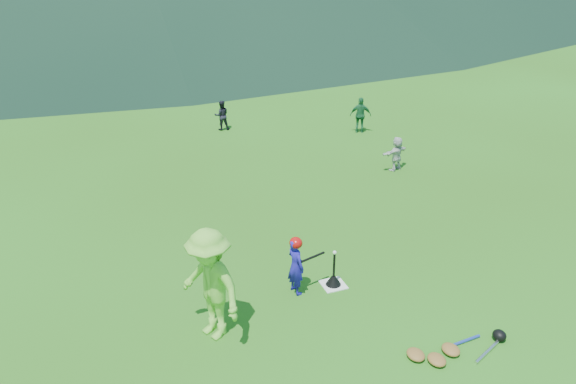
{
  "coord_description": "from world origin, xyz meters",
  "views": [
    {
      "loc": [
        -4.03,
        -8.19,
        6.28
      ],
      "look_at": [
        0.0,
        2.5,
        0.9
      ],
      "focal_mm": 35.0,
      "sensor_mm": 36.0,
      "label": 1
    }
  ],
  "objects_px": {
    "batter_child": "(296,266)",
    "adult_coach": "(210,285)",
    "fielder_c": "(361,115)",
    "fielder_d": "(397,154)",
    "fielder_b": "(222,115)",
    "equipment_pile": "(451,350)",
    "batting_tee": "(334,280)",
    "home_plate": "(333,285)"
  },
  "relations": [
    {
      "from": "batter_child",
      "to": "fielder_c",
      "type": "height_order",
      "value": "fielder_c"
    },
    {
      "from": "batter_child",
      "to": "fielder_b",
      "type": "height_order",
      "value": "batter_child"
    },
    {
      "from": "home_plate",
      "to": "adult_coach",
      "type": "xyz_separation_m",
      "value": [
        -2.53,
        -0.6,
        1.0
      ]
    },
    {
      "from": "home_plate",
      "to": "batting_tee",
      "type": "relative_size",
      "value": 0.66
    },
    {
      "from": "adult_coach",
      "to": "fielder_b",
      "type": "bearing_deg",
      "value": 137.89
    },
    {
      "from": "batter_child",
      "to": "batting_tee",
      "type": "distance_m",
      "value": 0.89
    },
    {
      "from": "home_plate",
      "to": "batting_tee",
      "type": "xyz_separation_m",
      "value": [
        0.0,
        0.0,
        0.12
      ]
    },
    {
      "from": "adult_coach",
      "to": "fielder_c",
      "type": "xyz_separation_m",
      "value": [
        7.16,
        8.5,
        -0.4
      ]
    },
    {
      "from": "fielder_d",
      "to": "batting_tee",
      "type": "bearing_deg",
      "value": 31.16
    },
    {
      "from": "batter_child",
      "to": "adult_coach",
      "type": "distance_m",
      "value": 1.92
    },
    {
      "from": "fielder_b",
      "to": "batting_tee",
      "type": "bearing_deg",
      "value": 93.74
    },
    {
      "from": "batting_tee",
      "to": "equipment_pile",
      "type": "bearing_deg",
      "value": -67.94
    },
    {
      "from": "fielder_b",
      "to": "fielder_d",
      "type": "bearing_deg",
      "value": 131.6
    },
    {
      "from": "batter_child",
      "to": "fielder_c",
      "type": "distance_m",
      "value": 9.53
    },
    {
      "from": "fielder_c",
      "to": "fielder_d",
      "type": "height_order",
      "value": "fielder_c"
    },
    {
      "from": "home_plate",
      "to": "adult_coach",
      "type": "relative_size",
      "value": 0.22
    },
    {
      "from": "adult_coach",
      "to": "equipment_pile",
      "type": "height_order",
      "value": "adult_coach"
    },
    {
      "from": "batter_child",
      "to": "home_plate",
      "type": "bearing_deg",
      "value": -106.89
    },
    {
      "from": "adult_coach",
      "to": "equipment_pile",
      "type": "relative_size",
      "value": 1.12
    },
    {
      "from": "batting_tee",
      "to": "equipment_pile",
      "type": "height_order",
      "value": "batting_tee"
    },
    {
      "from": "batter_child",
      "to": "equipment_pile",
      "type": "height_order",
      "value": "batter_child"
    },
    {
      "from": "fielder_d",
      "to": "fielder_b",
      "type": "bearing_deg",
      "value": -71.41
    },
    {
      "from": "home_plate",
      "to": "batter_child",
      "type": "distance_m",
      "value": 0.96
    },
    {
      "from": "batter_child",
      "to": "batting_tee",
      "type": "bearing_deg",
      "value": -106.89
    },
    {
      "from": "fielder_d",
      "to": "fielder_c",
      "type": "bearing_deg",
      "value": -116.78
    },
    {
      "from": "fielder_b",
      "to": "fielder_d",
      "type": "height_order",
      "value": "fielder_b"
    },
    {
      "from": "batter_child",
      "to": "fielder_d",
      "type": "distance_m",
      "value": 6.66
    },
    {
      "from": "adult_coach",
      "to": "batting_tee",
      "type": "bearing_deg",
      "value": 76.54
    },
    {
      "from": "batter_child",
      "to": "adult_coach",
      "type": "relative_size",
      "value": 0.57
    },
    {
      "from": "batting_tee",
      "to": "equipment_pile",
      "type": "xyz_separation_m",
      "value": [
        0.99,
        -2.43,
        -0.06
      ]
    },
    {
      "from": "adult_coach",
      "to": "fielder_b",
      "type": "height_order",
      "value": "adult_coach"
    },
    {
      "from": "adult_coach",
      "to": "equipment_pile",
      "type": "xyz_separation_m",
      "value": [
        3.51,
        -1.84,
        -0.94
      ]
    },
    {
      "from": "fielder_d",
      "to": "home_plate",
      "type": "bearing_deg",
      "value": 31.16
    },
    {
      "from": "batter_child",
      "to": "equipment_pile",
      "type": "distance_m",
      "value": 3.09
    },
    {
      "from": "fielder_d",
      "to": "adult_coach",
      "type": "bearing_deg",
      "value": 20.93
    },
    {
      "from": "batter_child",
      "to": "fielder_c",
      "type": "bearing_deg",
      "value": -47.27
    },
    {
      "from": "batting_tee",
      "to": "home_plate",
      "type": "bearing_deg",
      "value": 0.0
    },
    {
      "from": "home_plate",
      "to": "equipment_pile",
      "type": "xyz_separation_m",
      "value": [
        0.99,
        -2.43,
        0.06
      ]
    },
    {
      "from": "batter_child",
      "to": "adult_coach",
      "type": "height_order",
      "value": "adult_coach"
    },
    {
      "from": "batter_child",
      "to": "fielder_c",
      "type": "relative_size",
      "value": 0.96
    },
    {
      "from": "fielder_b",
      "to": "batting_tee",
      "type": "relative_size",
      "value": 1.51
    },
    {
      "from": "home_plate",
      "to": "equipment_pile",
      "type": "relative_size",
      "value": 0.25
    }
  ]
}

